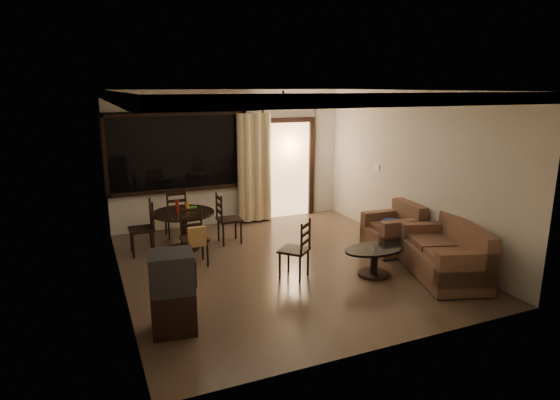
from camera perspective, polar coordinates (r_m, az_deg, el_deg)
name	(u,v)px	position (r m, az deg, el deg)	size (l,w,h in m)	color
ground	(283,265)	(7.77, 0.36, -7.91)	(5.50, 5.50, 0.00)	#7F6651
room_shell	(275,141)	(9.15, -0.66, 7.23)	(5.50, 6.70, 5.50)	beige
dining_table	(184,220)	(8.54, -11.67, -2.36)	(1.10, 1.10, 0.91)	black
dining_chair_west	(143,238)	(8.51, -16.38, -4.51)	(0.42, 0.42, 0.95)	black
dining_chair_east	(229,228)	(8.79, -6.24, -3.44)	(0.42, 0.42, 0.95)	black
dining_chair_south	(195,247)	(7.80, -10.35, -5.66)	(0.42, 0.48, 0.95)	black
dining_chair_north	(176,222)	(9.35, -12.55, -2.65)	(0.42, 0.42, 0.95)	black
tv_cabinet	(173,292)	(5.76, -12.95, -10.91)	(0.58, 0.53, 0.99)	black
sofa	(448,256)	(7.62, 19.76, -6.49)	(1.29, 1.76, 0.85)	#452A20
armchair	(395,232)	(8.55, 13.85, -3.81)	(0.90, 0.90, 0.84)	#452A20
coffee_table	(374,257)	(7.42, 11.43, -6.85)	(1.00, 0.60, 0.44)	black
side_chair	(295,260)	(7.21, 1.82, -7.36)	(0.58, 0.58, 0.92)	black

